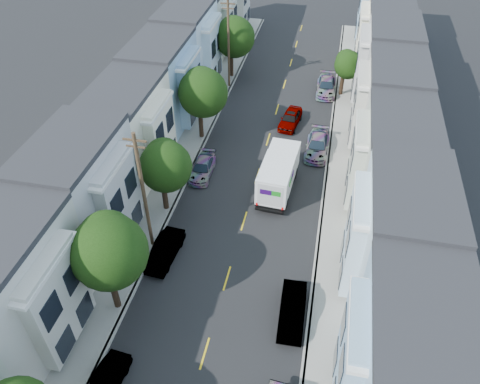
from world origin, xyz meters
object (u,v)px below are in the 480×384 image
(tree_c, at_px, (164,167))
(tree_e, at_px, (234,37))
(tree_far_r, at_px, (347,65))
(parked_left_c, at_px, (165,251))
(utility_pole_far, at_px, (229,45))
(tree_b, at_px, (108,252))
(parked_left_b, at_px, (106,384))
(tree_d, at_px, (202,93))
(fedex_truck, at_px, (278,173))
(parked_right_d, at_px, (326,86))
(lead_sedan, at_px, (290,119))
(parked_right_b, at_px, (292,310))
(parked_right_c, at_px, (317,146))
(utility_pole_near, at_px, (144,194))
(parked_left_d, at_px, (203,168))

(tree_c, height_order, tree_e, tree_e)
(tree_far_r, relative_size, parked_left_c, 1.20)
(utility_pole_far, bearing_deg, tree_b, -90.00)
(parked_left_b, height_order, parked_left_c, parked_left_c)
(tree_d, height_order, fedex_truck, tree_d)
(tree_c, bearing_deg, tree_b, -90.00)
(tree_d, bearing_deg, utility_pole_far, 89.99)
(parked_left_c, height_order, parked_right_d, parked_right_d)
(lead_sedan, height_order, parked_right_d, parked_right_d)
(parked_left_b, bearing_deg, tree_far_r, 77.97)
(parked_right_b, bearing_deg, fedex_truck, 100.34)
(tree_d, bearing_deg, lead_sedan, 27.09)
(parked_right_c, relative_size, parked_right_d, 0.98)
(parked_left_b, xyz_separation_m, parked_right_c, (9.80, 26.21, 0.10))
(tree_d, xyz_separation_m, tree_far_r, (13.20, 11.73, -1.33))
(parked_right_c, bearing_deg, tree_d, -179.88)
(parked_right_c, bearing_deg, fedex_truck, -113.44)
(parked_left_c, xyz_separation_m, parked_right_c, (9.80, 15.85, 0.02))
(tree_d, height_order, lead_sedan, tree_d)
(tree_d, distance_m, parked_right_c, 11.98)
(lead_sedan, xyz_separation_m, parked_left_c, (-6.68, -20.14, -0.03))
(tree_far_r, bearing_deg, utility_pole_near, -116.26)
(utility_pole_far, distance_m, lead_sedan, 11.47)
(tree_c, relative_size, fedex_truck, 0.97)
(tree_far_r, distance_m, parked_right_d, 3.53)
(lead_sedan, height_order, parked_right_c, lead_sedan)
(parked_left_d, bearing_deg, lead_sedan, 54.21)
(parked_left_b, xyz_separation_m, parked_right_d, (9.80, 38.36, 0.12))
(tree_far_r, bearing_deg, parked_left_d, -124.04)
(parked_left_d, relative_size, parked_right_d, 0.86)
(fedex_truck, bearing_deg, parked_left_c, -122.63)
(utility_pole_near, relative_size, parked_right_b, 2.21)
(utility_pole_far, bearing_deg, parked_left_c, -87.03)
(fedex_truck, bearing_deg, utility_pole_near, -130.89)
(tree_b, bearing_deg, parked_right_c, 61.57)
(parked_left_d, xyz_separation_m, parked_right_d, (9.80, 17.72, 0.11))
(tree_e, xyz_separation_m, tree_far_r, (13.20, -1.92, -1.27))
(fedex_truck, relative_size, parked_left_d, 1.54)
(tree_c, height_order, parked_left_c, tree_c)
(utility_pole_near, height_order, parked_right_b, utility_pole_near)
(parked_right_b, relative_size, parked_right_c, 0.91)
(tree_b, relative_size, tree_far_r, 1.49)
(tree_c, relative_size, utility_pole_far, 0.65)
(parked_left_b, bearing_deg, utility_pole_near, 102.20)
(tree_far_r, bearing_deg, parked_left_c, -113.04)
(tree_e, relative_size, parked_left_b, 1.88)
(fedex_truck, xyz_separation_m, parked_left_b, (-6.94, -19.90, -1.15))
(fedex_truck, bearing_deg, parked_right_c, 69.04)
(lead_sedan, bearing_deg, parked_right_b, -74.70)
(fedex_truck, xyz_separation_m, parked_right_d, (2.86, 18.46, -1.03))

